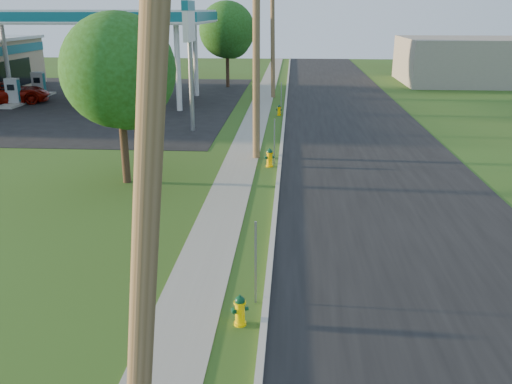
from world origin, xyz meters
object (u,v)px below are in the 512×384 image
tree_verge (121,75)px  hydrant_mid (270,158)px  fuel_pump_se (154,89)px  car_red (8,93)px  utility_pole_near (148,159)px  utility_pole_mid (256,45)px  price_pylon (189,29)px  tree_lot (228,32)px  utility_pole_far (273,32)px  hydrant_near (240,310)px  hydrant_far (279,110)px  fuel_pump_sw (39,88)px  fuel_pump_ne (140,97)px  fuel_pump_nw (14,95)px

tree_verge → hydrant_mid: tree_verge is taller
fuel_pump_se → car_red: (-9.80, -3.17, 0.05)m
utility_pole_near → tree_verge: (-4.70, 13.95, -0.69)m
utility_pole_mid → price_pylon: size_ratio=1.43×
tree_lot → utility_pole_far: bearing=-54.2°
tree_lot → hydrant_near: bearing=-83.0°
utility_pole_mid → car_red: 23.63m
fuel_pump_se → hydrant_mid: fuel_pump_se is taller
utility_pole_near → car_red: size_ratio=1.69×
hydrant_mid → utility_pole_far: bearing=92.0°
utility_pole_mid → hydrant_far: (0.75, 10.51, -4.61)m
utility_pole_far → car_red: (-18.70, -4.17, -4.03)m
utility_pole_near → utility_pole_mid: (-0.00, 18.00, 0.15)m
fuel_pump_sw → hydrant_near: fuel_pump_sw is taller
utility_pole_mid → price_pylon: 6.76m
tree_verge → price_pylon: bearing=85.2°
price_pylon → hydrant_near: bearing=-76.9°
tree_verge → hydrant_far: size_ratio=9.06×
tree_lot → fuel_pump_ne: bearing=-115.1°
tree_lot → car_red: (-14.72, -9.68, -3.83)m
utility_pole_near → hydrant_far: size_ratio=13.44×
tree_verge → hydrant_near: bearing=-61.4°
utility_pole_mid → hydrant_mid: utility_pole_mid is taller
utility_pole_near → fuel_pump_nw: bearing=120.0°
utility_pole_mid → tree_verge: 6.26m
tree_verge → hydrant_near: size_ratio=8.93×
fuel_pump_sw → fuel_pump_se: bearing=0.0°
utility_pole_near → hydrant_far: utility_pole_near is taller
hydrant_far → tree_lot: bearing=110.0°
utility_pole_mid → car_red: bearing=143.5°
fuel_pump_nw → price_pylon: size_ratio=0.47×
fuel_pump_ne → price_pylon: bearing=-56.3°
hydrant_near → hydrant_mid: bearing=89.6°
fuel_pump_se → hydrant_far: fuel_pump_se is taller
fuel_pump_se → price_pylon: bearing=-66.5°
car_red → tree_lot: bearing=-77.7°
hydrant_near → hydrant_far: bearing=89.6°
fuel_pump_nw → fuel_pump_ne: bearing=0.0°
fuel_pump_nw → fuel_pump_se: (9.00, 4.00, 0.00)m
fuel_pump_sw → hydrant_far: fuel_pump_sw is taller
utility_pole_mid → hydrant_far: utility_pole_mid is taller
fuel_pump_ne → hydrant_near: size_ratio=4.47×
utility_pole_near → utility_pole_far: utility_pole_far is taller
fuel_pump_ne → fuel_pump_se: (0.00, 4.00, 0.00)m
fuel_pump_ne → hydrant_far: bearing=-14.5°
price_pylon → utility_pole_near: bearing=-80.6°
utility_pole_near → tree_lot: size_ratio=1.32×
utility_pole_far → hydrant_far: size_ratio=13.47×
fuel_pump_nw → fuel_pump_sw: (0.00, 4.00, 0.00)m
utility_pole_near → fuel_pump_ne: 32.51m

